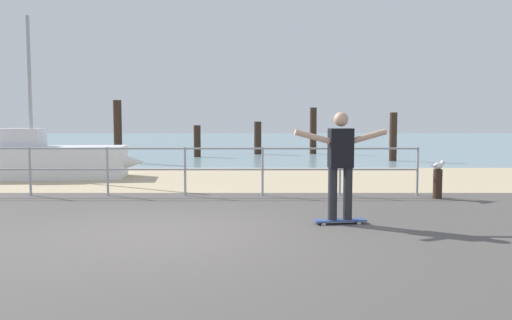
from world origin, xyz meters
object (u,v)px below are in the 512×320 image
skateboard (338,221)px  seagull (437,165)px  skateboarder (339,159)px  bollard_short (436,184)px  sailboat (48,160)px

skateboard → seagull: 3.57m
skateboard → skateboarder: size_ratio=0.50×
bollard_short → skateboarder: bearing=-133.5°
sailboat → skateboarder: (7.02, -6.27, 0.50)m
sailboat → skateboard: (7.02, -6.27, -0.45)m
skateboarder → bollard_short: skateboarder is taller
skateboard → seagull: size_ratio=2.11×
seagull → sailboat: bearing=158.5°
skateboarder → skateboard: bearing=14.0°
sailboat → skateboarder: bearing=-41.8°
sailboat → bollard_short: 10.14m
bollard_short → seagull: 0.39m
skateboarder → sailboat: bearing=138.2°
bollard_short → seagull: bearing=43.1°
sailboat → seagull: (9.44, -3.72, 0.18)m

